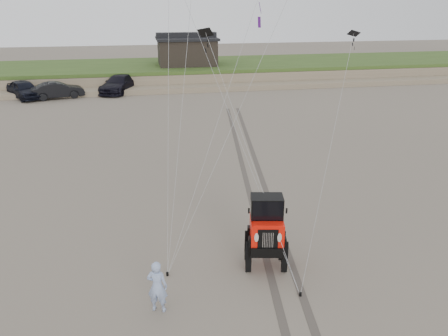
{
  "coord_description": "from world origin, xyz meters",
  "views": [
    {
      "loc": [
        -3.23,
        -11.34,
        8.2
      ],
      "look_at": [
        -0.46,
        3.0,
        2.6
      ],
      "focal_mm": 35.0,
      "sensor_mm": 36.0,
      "label": 1
    }
  ],
  "objects_px": {
    "man": "(157,286)",
    "truck_a": "(24,90)",
    "cabin": "(187,50)",
    "truck_c": "(119,84)",
    "jeep": "(266,240)",
    "truck_b": "(58,90)"
  },
  "relations": [
    {
      "from": "truck_a",
      "to": "man",
      "type": "distance_m",
      "value": 32.91
    },
    {
      "from": "cabin",
      "to": "jeep",
      "type": "xyz_separation_m",
      "value": [
        -1.56,
        -36.51,
        -2.26
      ]
    },
    {
      "from": "truck_a",
      "to": "truck_c",
      "type": "relative_size",
      "value": 0.84
    },
    {
      "from": "cabin",
      "to": "truck_a",
      "type": "xyz_separation_m",
      "value": [
        -15.4,
        -6.79,
        -2.43
      ]
    },
    {
      "from": "cabin",
      "to": "truck_a",
      "type": "bearing_deg",
      "value": -156.22
    },
    {
      "from": "truck_a",
      "to": "jeep",
      "type": "bearing_deg",
      "value": -97.43
    },
    {
      "from": "cabin",
      "to": "truck_c",
      "type": "height_order",
      "value": "cabin"
    },
    {
      "from": "jeep",
      "to": "man",
      "type": "distance_m",
      "value": 3.9
    },
    {
      "from": "man",
      "to": "truck_a",
      "type": "bearing_deg",
      "value": -52.7
    },
    {
      "from": "truck_a",
      "to": "jeep",
      "type": "xyz_separation_m",
      "value": [
        13.85,
        -29.72,
        0.17
      ]
    },
    {
      "from": "truck_c",
      "to": "jeep",
      "type": "distance_m",
      "value": 31.48
    },
    {
      "from": "cabin",
      "to": "jeep",
      "type": "bearing_deg",
      "value": -92.44
    },
    {
      "from": "truck_a",
      "to": "cabin",
      "type": "bearing_deg",
      "value": -8.64
    },
    {
      "from": "truck_b",
      "to": "truck_c",
      "type": "xyz_separation_m",
      "value": [
        5.36,
        1.78,
        0.08
      ]
    },
    {
      "from": "cabin",
      "to": "man",
      "type": "height_order",
      "value": "cabin"
    },
    {
      "from": "cabin",
      "to": "truck_b",
      "type": "height_order",
      "value": "cabin"
    },
    {
      "from": "truck_a",
      "to": "jeep",
      "type": "distance_m",
      "value": 32.79
    },
    {
      "from": "truck_c",
      "to": "man",
      "type": "bearing_deg",
      "value": -63.39
    },
    {
      "from": "jeep",
      "to": "truck_b",
      "type": "bearing_deg",
      "value": 121.71
    },
    {
      "from": "truck_a",
      "to": "man",
      "type": "relative_size",
      "value": 2.98
    },
    {
      "from": "truck_c",
      "to": "jeep",
      "type": "relative_size",
      "value": 1.07
    },
    {
      "from": "truck_a",
      "to": "truck_b",
      "type": "xyz_separation_m",
      "value": [
        2.93,
        -0.52,
        -0.07
      ]
    }
  ]
}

